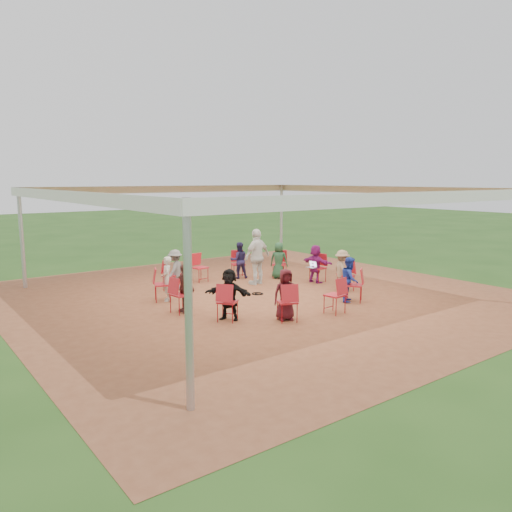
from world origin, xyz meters
TOP-DOWN VIEW (x-y plane):
  - ground at (0.00, 0.00)m, footprint 80.00×80.00m
  - dirt_patch at (0.00, 0.00)m, footprint 13.00×13.00m
  - tent at (0.00, 0.00)m, footprint 10.33×10.33m
  - chair_0 at (2.62, 0.34)m, footprint 0.49×0.47m
  - chair_1 at (2.10, 1.60)m, footprint 0.60×0.60m
  - chair_2 at (1.02, 2.44)m, footprint 0.56×0.57m
  - chair_3 at (-0.34, 2.62)m, footprint 0.47×0.49m
  - chair_4 at (-1.60, 2.10)m, footprint 0.60×0.60m
  - chair_5 at (-2.44, 1.02)m, footprint 0.57×0.56m
  - chair_6 at (-2.62, -0.34)m, footprint 0.49×0.47m
  - chair_7 at (-2.10, -1.60)m, footprint 0.60×0.60m
  - chair_8 at (-1.02, -2.44)m, footprint 0.56×0.57m
  - chair_9 at (0.34, -2.62)m, footprint 0.47×0.49m
  - chair_10 at (1.60, -2.10)m, footprint 0.60×0.60m
  - chair_11 at (2.44, -1.02)m, footprint 0.57×0.56m
  - person_seated_0 at (2.50, 0.32)m, footprint 0.55×1.15m
  - person_seated_1 at (2.01, 1.53)m, footprint 0.61×0.66m
  - person_seated_2 at (0.97, 2.33)m, footprint 0.67×0.53m
  - person_seated_3 at (-1.53, 2.01)m, footprint 0.85×0.77m
  - person_seated_4 at (-2.33, 0.97)m, footprint 0.43×0.51m
  - person_seated_5 at (-2.50, -0.32)m, footprint 0.45×0.74m
  - person_seated_6 at (-2.01, -1.53)m, footprint 1.00×1.13m
  - person_seated_7 at (-0.97, -2.33)m, footprint 0.67×0.53m
  - person_seated_8 at (1.53, -2.01)m, footprint 0.67×0.62m
  - person_seated_9 at (2.33, -0.97)m, footprint 0.65×0.86m
  - standing_person at (0.89, 1.22)m, footprint 1.09×0.68m
  - cable_coil at (0.07, 0.11)m, footprint 0.39×0.39m
  - laptop at (2.34, 0.30)m, footprint 0.27×0.32m

SIDE VIEW (x-z plane):
  - ground at x=0.00m, z-range 0.00..0.00m
  - dirt_patch at x=0.00m, z-range 0.01..0.01m
  - cable_coil at x=0.07m, z-range 0.01..0.04m
  - chair_0 at x=2.62m, z-range 0.00..0.90m
  - chair_1 at x=2.10m, z-range 0.00..0.90m
  - chair_2 at x=1.02m, z-range 0.00..0.90m
  - chair_3 at x=-0.34m, z-range 0.00..0.90m
  - chair_4 at x=-1.60m, z-range 0.00..0.90m
  - chair_5 at x=-2.44m, z-range 0.00..0.90m
  - chair_6 at x=-2.62m, z-range 0.00..0.90m
  - chair_7 at x=-2.10m, z-range 0.00..0.90m
  - chair_8 at x=-1.02m, z-range 0.00..0.90m
  - chair_9 at x=0.34m, z-range 0.00..0.90m
  - chair_10 at x=1.60m, z-range 0.00..0.90m
  - chair_11 at x=2.44m, z-range 0.00..0.90m
  - laptop at x=2.34m, z-range 0.47..0.67m
  - person_seated_0 at x=2.50m, z-range 0.01..1.20m
  - person_seated_1 at x=2.01m, z-range 0.01..1.20m
  - person_seated_2 at x=0.97m, z-range 0.01..1.20m
  - person_seated_3 at x=-1.53m, z-range 0.01..1.20m
  - person_seated_4 at x=-2.33m, z-range 0.01..1.20m
  - person_seated_5 at x=-2.50m, z-range 0.01..1.20m
  - person_seated_6 at x=-2.01m, z-range 0.01..1.20m
  - person_seated_7 at x=-0.97m, z-range 0.01..1.20m
  - person_seated_8 at x=1.53m, z-range 0.01..1.20m
  - person_seated_9 at x=2.33m, z-range 0.01..1.20m
  - standing_person at x=0.89m, z-range 0.01..1.73m
  - tent at x=0.00m, z-range 0.87..3.87m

